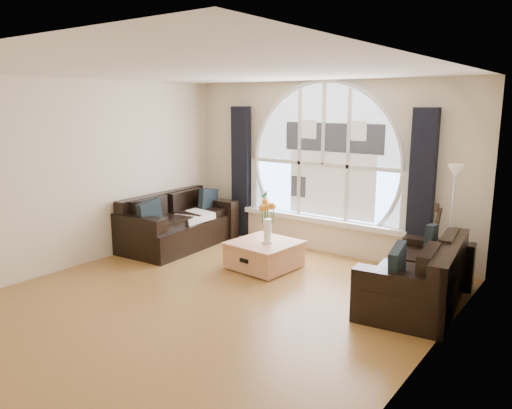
{
  "coord_description": "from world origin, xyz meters",
  "views": [
    {
      "loc": [
        3.75,
        -4.2,
        2.35
      ],
      "look_at": [
        0.0,
        0.9,
        1.05
      ],
      "focal_mm": 34.57,
      "sensor_mm": 36.0,
      "label": 1
    }
  ],
  "objects_px": {
    "sofa_right": "(418,272)",
    "guitar": "(437,241)",
    "vase_flowers": "(268,216)",
    "sofa_left": "(179,223)",
    "coffee_chest": "(264,254)",
    "floor_lamp": "(451,226)",
    "potted_plant": "(264,200)"
  },
  "relations": [
    {
      "from": "guitar",
      "to": "vase_flowers",
      "type": "bearing_deg",
      "value": -134.05
    },
    {
      "from": "sofa_right",
      "to": "coffee_chest",
      "type": "height_order",
      "value": "sofa_right"
    },
    {
      "from": "sofa_left",
      "to": "sofa_right",
      "type": "bearing_deg",
      "value": -4.7
    },
    {
      "from": "floor_lamp",
      "to": "guitar",
      "type": "relative_size",
      "value": 1.51
    },
    {
      "from": "coffee_chest",
      "to": "guitar",
      "type": "bearing_deg",
      "value": 31.0
    },
    {
      "from": "vase_flowers",
      "to": "floor_lamp",
      "type": "xyz_separation_m",
      "value": [
        2.27,
        0.88,
        0.02
      ]
    },
    {
      "from": "vase_flowers",
      "to": "potted_plant",
      "type": "relative_size",
      "value": 2.22
    },
    {
      "from": "coffee_chest",
      "to": "potted_plant",
      "type": "height_order",
      "value": "potted_plant"
    },
    {
      "from": "sofa_left",
      "to": "floor_lamp",
      "type": "bearing_deg",
      "value": 6.87
    },
    {
      "from": "guitar",
      "to": "sofa_right",
      "type": "bearing_deg",
      "value": -65.65
    },
    {
      "from": "floor_lamp",
      "to": "coffee_chest",
      "type": "bearing_deg",
      "value": -159.77
    },
    {
      "from": "sofa_right",
      "to": "guitar",
      "type": "height_order",
      "value": "guitar"
    },
    {
      "from": "sofa_right",
      "to": "potted_plant",
      "type": "relative_size",
      "value": 5.62
    },
    {
      "from": "sofa_left",
      "to": "potted_plant",
      "type": "height_order",
      "value": "potted_plant"
    },
    {
      "from": "coffee_chest",
      "to": "sofa_right",
      "type": "bearing_deg",
      "value": 5.19
    },
    {
      "from": "potted_plant",
      "to": "guitar",
      "type": "bearing_deg",
      "value": -4.16
    },
    {
      "from": "coffee_chest",
      "to": "guitar",
      "type": "relative_size",
      "value": 0.84
    },
    {
      "from": "floor_lamp",
      "to": "guitar",
      "type": "bearing_deg",
      "value": 139.69
    },
    {
      "from": "potted_plant",
      "to": "coffee_chest",
      "type": "bearing_deg",
      "value": -54.64
    },
    {
      "from": "coffee_chest",
      "to": "vase_flowers",
      "type": "distance_m",
      "value": 0.57
    },
    {
      "from": "sofa_right",
      "to": "floor_lamp",
      "type": "distance_m",
      "value": 0.94
    },
    {
      "from": "floor_lamp",
      "to": "guitar",
      "type": "xyz_separation_m",
      "value": [
        -0.22,
        0.18,
        -0.27
      ]
    },
    {
      "from": "sofa_right",
      "to": "guitar",
      "type": "distance_m",
      "value": 1.04
    },
    {
      "from": "sofa_left",
      "to": "vase_flowers",
      "type": "height_order",
      "value": "vase_flowers"
    },
    {
      "from": "sofa_right",
      "to": "floor_lamp",
      "type": "xyz_separation_m",
      "value": [
        0.11,
        0.84,
        0.4
      ]
    },
    {
      "from": "potted_plant",
      "to": "sofa_left",
      "type": "bearing_deg",
      "value": -127.71
    },
    {
      "from": "floor_lamp",
      "to": "potted_plant",
      "type": "xyz_separation_m",
      "value": [
        -3.23,
        0.4,
        -0.09
      ]
    },
    {
      "from": "sofa_left",
      "to": "guitar",
      "type": "relative_size",
      "value": 1.84
    },
    {
      "from": "sofa_left",
      "to": "floor_lamp",
      "type": "height_order",
      "value": "floor_lamp"
    },
    {
      "from": "sofa_left",
      "to": "potted_plant",
      "type": "xyz_separation_m",
      "value": [
        0.91,
        1.18,
        0.31
      ]
    },
    {
      "from": "floor_lamp",
      "to": "potted_plant",
      "type": "relative_size",
      "value": 5.07
    },
    {
      "from": "sofa_right",
      "to": "coffee_chest",
      "type": "relative_size",
      "value": 2.0
    }
  ]
}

